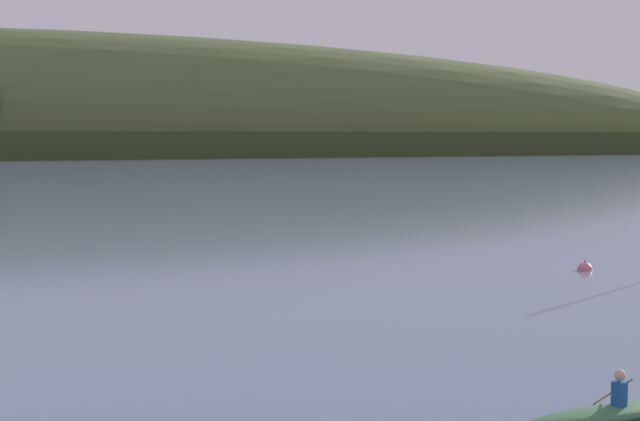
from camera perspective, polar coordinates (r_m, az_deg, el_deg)
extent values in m
cube|color=#35401E|center=(235.04, -17.36, 3.70)|extent=(596.14, 115.23, 5.88)
ellipsoid|color=#4C5B33|center=(257.10, -16.13, 3.13)|extent=(479.64, 121.13, 62.69)
ellipsoid|color=#33663D|center=(20.11, 17.05, -11.20)|extent=(4.29, 1.16, 0.30)
cylinder|color=navy|center=(20.02, 17.07, -10.27)|extent=(0.34, 0.34, 0.55)
sphere|color=tan|center=(19.93, 17.10, -9.17)|extent=(0.22, 0.22, 0.22)
cylinder|color=olive|center=(20.38, 16.57, -10.21)|extent=(0.13, 1.25, 0.89)
sphere|color=#E06675|center=(40.55, 15.20, -3.36)|extent=(0.60, 0.60, 0.60)
cylinder|color=black|center=(40.51, 15.21, -2.88)|extent=(0.04, 0.04, 0.08)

